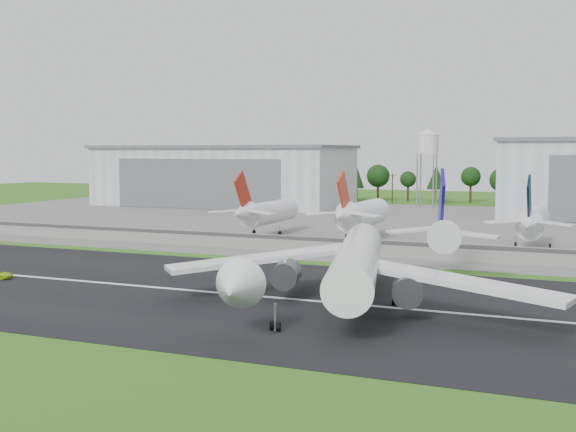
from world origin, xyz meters
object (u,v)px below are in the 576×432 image
at_px(parked_jet_red_b, 359,214).
at_px(parked_jet_navy, 533,222).
at_px(main_airliner, 355,270).
at_px(parked_jet_red_a, 264,212).

relative_size(parked_jet_red_b, parked_jet_navy, 1.00).
bearing_deg(main_airliner, parked_jet_navy, -119.65).
bearing_deg(parked_jet_navy, parked_jet_red_b, 179.92).
height_order(parked_jet_red_b, parked_jet_navy, parked_jet_red_b).
xyz_separation_m(parked_jet_red_b, parked_jet_navy, (38.20, -0.05, -0.36)).
height_order(parked_jet_red_a, parked_jet_navy, parked_jet_red_a).
distance_m(main_airliner, parked_jet_red_b, 69.99).
relative_size(parked_jet_red_a, parked_jet_navy, 1.00).
xyz_separation_m(main_airliner, parked_jet_red_a, (-44.39, 66.97, 1.21)).
bearing_deg(parked_jet_navy, parked_jet_red_a, 179.99).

